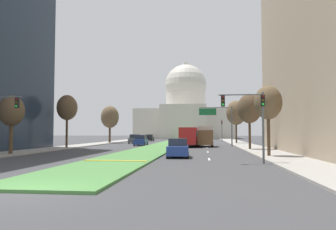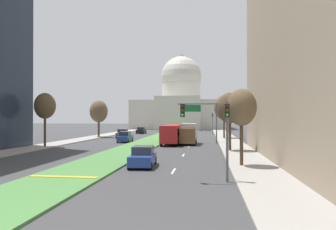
{
  "view_description": "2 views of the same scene",
  "coord_description": "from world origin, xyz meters",
  "px_view_note": "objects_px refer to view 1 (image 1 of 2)",
  "views": [
    {
      "loc": [
        6.6,
        -11.61,
        2.32
      ],
      "look_at": [
        -1.07,
        57.35,
        5.91
      ],
      "focal_mm": 34.72,
      "sensor_mm": 36.0,
      "label": 1
    },
    {
      "loc": [
        9.6,
        -7.25,
        4.17
      ],
      "look_at": [
        0.37,
        64.48,
        4.68
      ],
      "focal_mm": 32.57,
      "sensor_mm": 36.0,
      "label": 2
    }
  ],
  "objects_px": {
    "street_tree_left_mid": "(67,108)",
    "street_tree_left_far": "(110,117)",
    "street_tree_right_far": "(236,113)",
    "sedan_far_horizon": "(149,138)",
    "street_tree_right_near": "(268,103)",
    "street_tree_right_mid": "(249,109)",
    "sedan_very_far": "(196,137)",
    "traffic_light_near_right": "(251,112)",
    "city_bus": "(189,135)",
    "sedan_midblock": "(141,141)",
    "sedan_lead_stopped": "(178,148)",
    "box_truck_delivery": "(205,136)",
    "capitol_building": "(186,112)",
    "street_tree_left_near": "(12,111)",
    "overhead_guide_sign": "(219,118)",
    "traffic_light_far_right": "(222,128)",
    "sedan_distant": "(135,139)"
  },
  "relations": [
    {
      "from": "street_tree_left_far",
      "to": "sedan_midblock",
      "type": "height_order",
      "value": "street_tree_left_far"
    },
    {
      "from": "overhead_guide_sign",
      "to": "box_truck_delivery",
      "type": "distance_m",
      "value": 4.32
    },
    {
      "from": "traffic_light_far_right",
      "to": "street_tree_left_mid",
      "type": "height_order",
      "value": "street_tree_left_mid"
    },
    {
      "from": "street_tree_right_mid",
      "to": "sedan_far_horizon",
      "type": "height_order",
      "value": "street_tree_right_mid"
    },
    {
      "from": "sedan_distant",
      "to": "street_tree_left_mid",
      "type": "bearing_deg",
      "value": -105.82
    },
    {
      "from": "street_tree_left_far",
      "to": "street_tree_right_mid",
      "type": "bearing_deg",
      "value": -42.46
    },
    {
      "from": "traffic_light_near_right",
      "to": "street_tree_left_mid",
      "type": "height_order",
      "value": "street_tree_left_mid"
    },
    {
      "from": "street_tree_left_near",
      "to": "street_tree_left_far",
      "type": "distance_m",
      "value": 34.93
    },
    {
      "from": "street_tree_right_mid",
      "to": "street_tree_left_far",
      "type": "xyz_separation_m",
      "value": [
        -25.08,
        22.95,
        0.08
      ]
    },
    {
      "from": "traffic_light_far_right",
      "to": "street_tree_left_near",
      "type": "xyz_separation_m",
      "value": [
        -23.26,
        -49.0,
        1.02
      ]
    },
    {
      "from": "street_tree_right_mid",
      "to": "sedan_distant",
      "type": "height_order",
      "value": "street_tree_right_mid"
    },
    {
      "from": "street_tree_left_far",
      "to": "box_truck_delivery",
      "type": "bearing_deg",
      "value": -35.28
    },
    {
      "from": "street_tree_right_near",
      "to": "sedan_very_far",
      "type": "xyz_separation_m",
      "value": [
        -8.22,
        62.82,
        -4.19
      ]
    },
    {
      "from": "street_tree_right_near",
      "to": "sedan_distant",
      "type": "height_order",
      "value": "street_tree_right_near"
    },
    {
      "from": "street_tree_right_near",
      "to": "street_tree_right_mid",
      "type": "bearing_deg",
      "value": 90.47
    },
    {
      "from": "street_tree_left_mid",
      "to": "city_bus",
      "type": "distance_m",
      "value": 19.0
    },
    {
      "from": "traffic_light_far_right",
      "to": "street_tree_left_far",
      "type": "xyz_separation_m",
      "value": [
        -23.6,
        -14.08,
        2.03
      ]
    },
    {
      "from": "capitol_building",
      "to": "street_tree_left_near",
      "type": "relative_size",
      "value": 5.67
    },
    {
      "from": "street_tree_left_mid",
      "to": "street_tree_left_far",
      "type": "xyz_separation_m",
      "value": [
        -0.06,
        21.2,
        -0.34
      ]
    },
    {
      "from": "street_tree_left_mid",
      "to": "street_tree_left_far",
      "type": "distance_m",
      "value": 21.21
    },
    {
      "from": "sedan_lead_stopped",
      "to": "street_tree_left_mid",
      "type": "bearing_deg",
      "value": 139.67
    },
    {
      "from": "street_tree_right_far",
      "to": "sedan_far_horizon",
      "type": "bearing_deg",
      "value": 142.02
    },
    {
      "from": "street_tree_right_near",
      "to": "street_tree_left_near",
      "type": "bearing_deg",
      "value": -179.29
    },
    {
      "from": "sedan_far_horizon",
      "to": "box_truck_delivery",
      "type": "distance_m",
      "value": 32.0
    },
    {
      "from": "traffic_light_near_right",
      "to": "city_bus",
      "type": "height_order",
      "value": "traffic_light_near_right"
    },
    {
      "from": "overhead_guide_sign",
      "to": "sedan_midblock",
      "type": "xyz_separation_m",
      "value": [
        -13.05,
        0.28,
        -3.81
      ]
    },
    {
      "from": "box_truck_delivery",
      "to": "city_bus",
      "type": "bearing_deg",
      "value": 170.95
    },
    {
      "from": "street_tree_left_mid",
      "to": "sedan_distant",
      "type": "height_order",
      "value": "street_tree_left_mid"
    },
    {
      "from": "sedan_midblock",
      "to": "sedan_very_far",
      "type": "xyz_separation_m",
      "value": [
        8.19,
        39.6,
        -0.07
      ]
    },
    {
      "from": "street_tree_left_near",
      "to": "street_tree_left_far",
      "type": "height_order",
      "value": "street_tree_left_far"
    },
    {
      "from": "street_tree_left_near",
      "to": "street_tree_right_far",
      "type": "xyz_separation_m",
      "value": [
        25.26,
        34.46,
        1.7
      ]
    },
    {
      "from": "sedan_lead_stopped",
      "to": "sedan_far_horizon",
      "type": "height_order",
      "value": "sedan_lead_stopped"
    },
    {
      "from": "traffic_light_near_right",
      "to": "box_truck_delivery",
      "type": "distance_m",
      "value": 27.37
    },
    {
      "from": "sedan_very_far",
      "to": "street_tree_right_mid",
      "type": "bearing_deg",
      "value": -80.97
    },
    {
      "from": "traffic_light_far_right",
      "to": "street_tree_left_near",
      "type": "distance_m",
      "value": 54.25
    },
    {
      "from": "traffic_light_far_right",
      "to": "sedan_very_far",
      "type": "bearing_deg",
      "value": 115.18
    },
    {
      "from": "sedan_far_horizon",
      "to": "box_truck_delivery",
      "type": "xyz_separation_m",
      "value": [
        13.78,
        -28.86,
        0.9
      ]
    },
    {
      "from": "traffic_light_far_right",
      "to": "sedan_far_horizon",
      "type": "height_order",
      "value": "traffic_light_far_right"
    },
    {
      "from": "sedan_lead_stopped",
      "to": "sedan_midblock",
      "type": "relative_size",
      "value": 0.97
    },
    {
      "from": "sedan_lead_stopped",
      "to": "city_bus",
      "type": "distance_m",
      "value": 22.16
    },
    {
      "from": "street_tree_right_mid",
      "to": "sedan_lead_stopped",
      "type": "xyz_separation_m",
      "value": [
        -8.16,
        -12.57,
        -4.46
      ]
    },
    {
      "from": "sedan_lead_stopped",
      "to": "sedan_far_horizon",
      "type": "relative_size",
      "value": 0.89
    },
    {
      "from": "street_tree_right_far",
      "to": "city_bus",
      "type": "height_order",
      "value": "street_tree_right_far"
    },
    {
      "from": "street_tree_right_near",
      "to": "box_truck_delivery",
      "type": "xyz_separation_m",
      "value": [
        -5.7,
        20.83,
        -3.28
      ]
    },
    {
      "from": "sedan_very_far",
      "to": "city_bus",
      "type": "xyz_separation_m",
      "value": [
        -0.03,
        -41.59,
        1.0
      ]
    },
    {
      "from": "sedan_very_far",
      "to": "box_truck_delivery",
      "type": "xyz_separation_m",
      "value": [
        2.52,
        -41.99,
        0.91
      ]
    },
    {
      "from": "sedan_midblock",
      "to": "city_bus",
      "type": "distance_m",
      "value": 8.45
    },
    {
      "from": "sedan_lead_stopped",
      "to": "sedan_very_far",
      "type": "height_order",
      "value": "sedan_lead_stopped"
    },
    {
      "from": "street_tree_left_far",
      "to": "box_truck_delivery",
      "type": "relative_size",
      "value": 1.2
    },
    {
      "from": "street_tree_right_near",
      "to": "sedan_very_far",
      "type": "relative_size",
      "value": 1.54
    }
  ]
}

